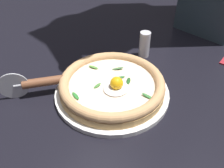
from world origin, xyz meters
The scene contains 5 objects.
ground_plane centered at (0.00, 0.00, -0.01)m, with size 2.40×2.40×0.03m, color black.
pizza_plate centered at (0.04, -0.02, 0.01)m, with size 0.28×0.28×0.01m, color white.
pizza centered at (0.04, -0.02, 0.03)m, with size 0.26×0.26×0.05m.
pizza_cutter centered at (0.15, -0.17, 0.04)m, with size 0.13×0.12×0.07m.
pepper_shaker centered at (-0.16, -0.04, 0.04)m, with size 0.03×0.03×0.08m, color silver.
Camera 1 is at (0.42, 0.25, 0.41)m, focal length 39.36 mm.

